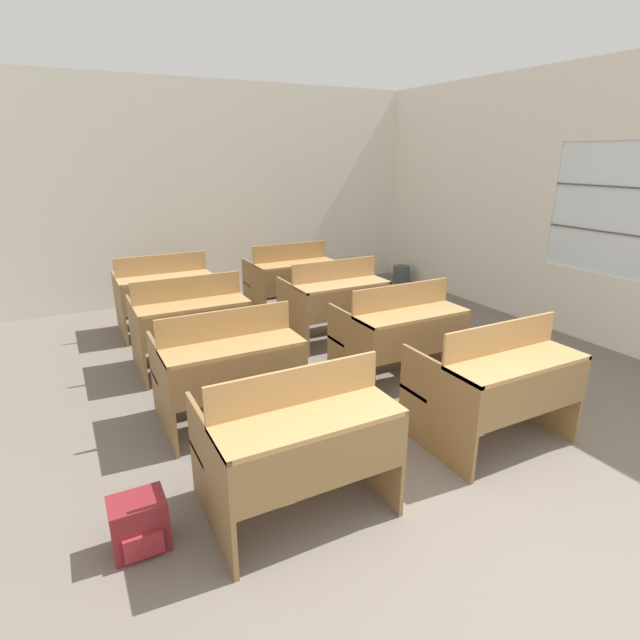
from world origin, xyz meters
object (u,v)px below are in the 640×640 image
(bench_third_left, at_px, (190,323))
(bench_second_right, at_px, (399,333))
(bench_second_left, at_px, (228,367))
(bench_front_left, at_px, (297,441))
(wastepaper_bin, at_px, (401,274))
(bench_front_right, at_px, (495,383))
(bench_back_right, at_px, (291,278))
(schoolbag, at_px, (139,524))
(bench_third_right, at_px, (334,301))
(bench_back_left, at_px, (164,293))

(bench_third_left, bearing_deg, bench_second_right, -35.72)
(bench_second_left, bearing_deg, bench_front_left, -88.97)
(bench_third_left, relative_size, wastepaper_bin, 3.78)
(bench_front_right, bearing_deg, bench_back_right, 89.91)
(bench_front_right, height_order, bench_second_left, same)
(bench_back_right, bearing_deg, bench_front_right, -90.09)
(bench_front_left, bearing_deg, bench_back_right, 65.96)
(bench_second_right, relative_size, schoolbag, 3.40)
(bench_front_left, bearing_deg, bench_front_right, 1.14)
(bench_second_left, height_order, bench_back_right, same)
(bench_third_right, relative_size, bench_back_left, 1.00)
(bench_second_right, bearing_deg, bench_third_left, 144.28)
(bench_front_left, height_order, bench_second_left, same)
(bench_front_right, relative_size, bench_second_right, 1.00)
(bench_front_right, bearing_deg, bench_third_left, 124.44)
(bench_back_left, distance_m, schoolbag, 3.72)
(bench_third_right, bearing_deg, bench_front_left, -123.62)
(bench_second_left, bearing_deg, bench_back_right, 55.81)
(bench_third_right, bearing_deg, schoolbag, -137.26)
(bench_second_left, bearing_deg, bench_second_right, 0.43)
(bench_front_left, height_order, bench_third_right, same)
(bench_front_left, relative_size, bench_second_right, 1.00)
(bench_back_right, bearing_deg, bench_second_left, -124.19)
(bench_front_right, bearing_deg, bench_second_left, 144.13)
(bench_back_left, bearing_deg, bench_third_left, -89.72)
(bench_front_left, distance_m, wastepaper_bin, 5.88)
(bench_third_right, height_order, schoolbag, bench_third_right)
(bench_back_left, distance_m, wastepaper_bin, 4.07)
(bench_front_right, bearing_deg, bench_front_left, -178.86)
(bench_second_right, xyz_separation_m, bench_back_right, (-0.01, 2.45, 0.00))
(bench_third_left, xyz_separation_m, schoolbag, (-0.89, -2.35, -0.32))
(bench_second_right, bearing_deg, bench_back_right, 90.34)
(bench_front_right, relative_size, bench_back_right, 1.00)
(bench_front_left, relative_size, bench_back_left, 1.00)
(bench_third_left, relative_size, bench_back_right, 1.00)
(bench_back_right, bearing_deg, schoolbag, -125.51)
(bench_back_left, bearing_deg, wastepaper_bin, 8.58)
(bench_back_right, bearing_deg, bench_front_left, -114.04)
(bench_second_left, relative_size, bench_third_right, 1.00)
(bench_front_left, relative_size, bench_second_left, 1.00)
(bench_second_left, height_order, bench_second_right, same)
(bench_second_right, bearing_deg, schoolbag, -156.15)
(bench_second_right, height_order, bench_third_left, same)
(bench_front_right, xyz_separation_m, bench_back_right, (0.01, 3.66, 0.00))
(schoolbag, bearing_deg, bench_back_left, 76.25)
(bench_back_right, height_order, wastepaper_bin, bench_back_right)
(bench_second_left, bearing_deg, bench_third_left, 90.02)
(bench_front_right, relative_size, bench_third_right, 1.00)
(bench_second_right, distance_m, bench_third_left, 2.08)
(bench_front_right, bearing_deg, wastepaper_bin, 61.35)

